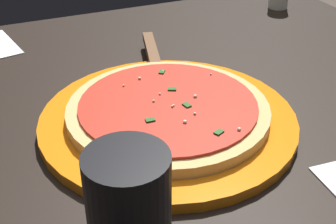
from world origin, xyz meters
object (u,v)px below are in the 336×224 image
(cup_tall_drink, at_px, (129,213))
(pizza_server, at_px, (154,61))
(pizza, at_px, (168,109))
(serving_plate, at_px, (168,120))

(cup_tall_drink, bearing_deg, pizza_server, 64.98)
(cup_tall_drink, bearing_deg, pizza, 58.29)
(cup_tall_drink, bearing_deg, serving_plate, 58.29)
(pizza_server, bearing_deg, serving_plate, -105.37)
(pizza_server, height_order, cup_tall_drink, cup_tall_drink)
(serving_plate, relative_size, pizza_server, 1.58)
(serving_plate, bearing_deg, pizza_server, 74.63)
(serving_plate, relative_size, cup_tall_drink, 2.84)
(serving_plate, distance_m, cup_tall_drink, 0.25)
(pizza, distance_m, pizza_server, 0.17)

